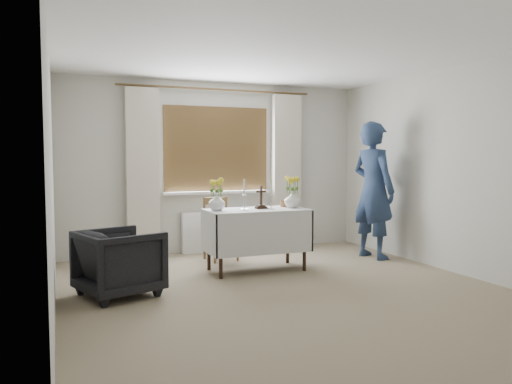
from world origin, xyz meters
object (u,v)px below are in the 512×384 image
at_px(person, 373,190).
at_px(flower_vase_right, 292,200).
at_px(wooden_chair, 221,229).
at_px(flower_vase_left, 217,202).
at_px(wooden_cross, 261,197).
at_px(altar_table, 256,240).
at_px(armchair, 120,262).

relative_size(person, flower_vase_right, 9.02).
height_order(wooden_chair, flower_vase_left, flower_vase_left).
height_order(wooden_chair, person, person).
distance_m(wooden_cross, flower_vase_left, 0.57).
bearing_deg(wooden_cross, altar_table, -158.47).
relative_size(wooden_chair, wooden_cross, 2.98).
bearing_deg(flower_vase_right, wooden_chair, 131.44).
relative_size(altar_table, flower_vase_right, 5.93).
height_order(armchair, wooden_cross, wooden_cross).
relative_size(armchair, wooden_cross, 2.60).
xyz_separation_m(person, flower_vase_left, (-2.29, -0.09, -0.08)).
distance_m(flower_vase_left, flower_vase_right, 0.98).
distance_m(altar_table, flower_vase_left, 0.70).
xyz_separation_m(wooden_chair, person, (2.01, -0.64, 0.52)).
bearing_deg(armchair, altar_table, -91.65).
bearing_deg(person, armchair, 88.28).
bearing_deg(flower_vase_right, wooden_cross, 174.01).
bearing_deg(wooden_cross, armchair, -161.79).
bearing_deg(wooden_cross, wooden_chair, 111.75).
distance_m(person, flower_vase_right, 1.32).
bearing_deg(wooden_cross, flower_vase_left, 179.86).
bearing_deg(person, flower_vase_left, 79.91).
bearing_deg(wooden_chair, altar_table, -82.74).
xyz_separation_m(armchair, flower_vase_right, (2.18, 0.52, 0.53)).
bearing_deg(flower_vase_left, armchair, -154.81).
bearing_deg(armchair, flower_vase_left, -83.78).
distance_m(wooden_chair, wooden_cross, 0.93).
distance_m(altar_table, wooden_chair, 0.80).
xyz_separation_m(altar_table, wooden_chair, (-0.21, 0.77, 0.05)).
relative_size(altar_table, flower_vase_left, 5.99).
bearing_deg(armchair, wooden_chair, -67.87).
bearing_deg(wooden_cross, flower_vase_right, -5.23).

